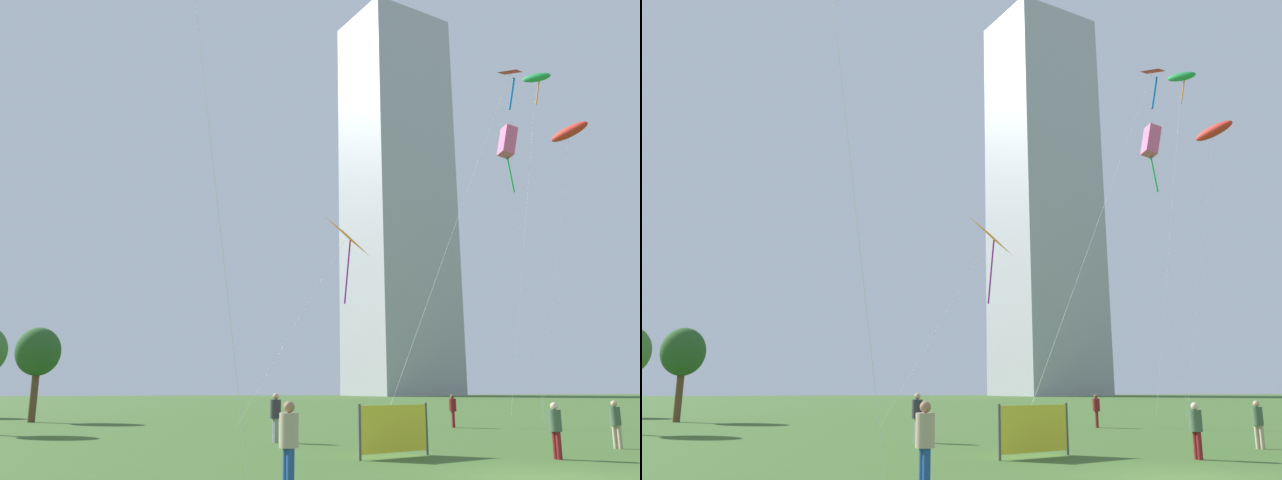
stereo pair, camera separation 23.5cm
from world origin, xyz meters
The scene contains 14 objects.
ground centered at (0.00, 0.00, 0.00)m, with size 280.00×280.00×0.00m, color #3D6028.
person_standing_0 centered at (-4.44, 10.82, 1.04)m, with size 0.40×0.40×1.79m.
person_standing_1 centered at (-6.05, -0.36, 1.01)m, with size 0.39×0.39×1.75m.
person_standing_3 centered at (5.86, 17.41, 0.95)m, with size 0.37×0.37×1.65m.
person_standing_4 centered at (2.55, 3.55, 0.92)m, with size 0.35×0.35×1.58m.
person_standing_5 centered at (6.41, 5.88, 0.91)m, with size 0.35×0.35×1.57m.
kite_flying_1 centered at (16.04, 19.73, 18.09)m, with size 1.73×6.73×18.65m.
kite_flying_2 centered at (20.49, 29.27, 27.35)m, with size 5.18×2.45×27.96m.
kite_flying_4 centered at (1.55, 21.64, 10.65)m, with size 7.87×2.87×11.81m.
kite_flying_6 centered at (8.78, 15.21, 14.88)m, with size 3.04×2.87×15.88m.
kite_flying_7 centered at (5.98, 10.07, 15.77)m, with size 8.27×3.26×16.40m.
park_tree_1 centered at (-16.05, 27.55, 4.01)m, with size 2.57×2.57×5.51m.
distant_highrise_0 centered at (44.56, 125.79, 47.39)m, with size 22.55×18.35×94.79m, color #A8A8AD.
event_banner centered at (-1.84, 5.05, 0.82)m, with size 2.51×1.01×1.55m.
Camera 2 is at (-8.25, -13.19, 2.03)m, focal length 35.01 mm.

